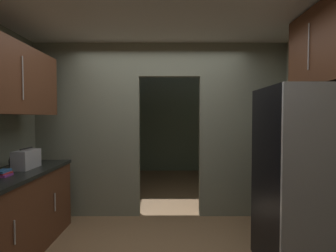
# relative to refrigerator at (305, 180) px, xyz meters

# --- Properties ---
(kitchen_overhead_slab) EXTENTS (4.17, 6.80, 0.06)m
(kitchen_overhead_slab) POSITION_rel_refrigerator_xyz_m (-1.46, 0.41, 1.75)
(kitchen_overhead_slab) COLOR silver
(kitchen_partition) EXTENTS (3.77, 0.12, 2.62)m
(kitchen_partition) POSITION_rel_refrigerator_xyz_m (-1.49, 1.39, 0.47)
(kitchen_partition) COLOR gray
(kitchen_partition) RESTS_ON ground
(adjoining_room_shell) EXTENTS (3.77, 3.28, 2.62)m
(adjoining_room_shell) POSITION_rel_refrigerator_xyz_m (-1.46, 3.60, 0.41)
(adjoining_room_shell) COLOR slate
(adjoining_room_shell) RESTS_ON ground
(refrigerator) EXTENTS (0.80, 0.78, 1.80)m
(refrigerator) POSITION_rel_refrigerator_xyz_m (0.00, 0.00, 0.00)
(refrigerator) COLOR black
(refrigerator) RESTS_ON ground
(lower_cabinet_run) EXTENTS (0.64, 1.81, 0.91)m
(lower_cabinet_run) POSITION_rel_refrigerator_xyz_m (-3.02, 0.18, -0.44)
(lower_cabinet_run) COLOR brown
(lower_cabinet_run) RESTS_ON ground
(upper_cabinet_counterside) EXTENTS (0.36, 1.63, 0.75)m
(upper_cabinet_counterside) POSITION_rel_refrigerator_xyz_m (-3.02, 0.18, 1.01)
(upper_cabinet_counterside) COLOR brown
(upper_cabinet_fridgeside) EXTENTS (0.36, 0.88, 0.77)m
(upper_cabinet_fridgeside) POSITION_rel_refrigerator_xyz_m (0.25, 0.10, 1.31)
(upper_cabinet_fridgeside) COLOR brown
(boombox) EXTENTS (0.18, 0.36, 0.24)m
(boombox) POSITION_rel_refrigerator_xyz_m (-3.00, 0.48, 0.12)
(boombox) COLOR #B2B2B7
(boombox) RESTS_ON lower_cabinet_run
(book_stack) EXTENTS (0.13, 0.16, 0.07)m
(book_stack) POSITION_rel_refrigerator_xyz_m (-3.01, 0.09, 0.04)
(book_stack) COLOR #8C3893
(book_stack) RESTS_ON lower_cabinet_run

